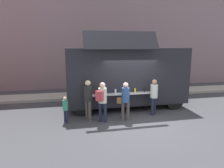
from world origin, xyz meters
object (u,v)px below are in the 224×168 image
Objects in this scene: customer_front_ordering at (125,98)px; customer_mid_with_backpack at (102,98)px; food_truck_main at (126,75)px; customer_rear_waiting at (88,96)px; trash_bin at (166,87)px; customer_extra_browsing at (154,94)px; child_near_queue at (65,107)px.

customer_mid_with_backpack is at bearing 108.98° from customer_front_ordering.
customer_rear_waiting is at bearing -143.30° from food_truck_main.
trash_bin is at bearing 7.63° from customer_rear_waiting.
customer_extra_browsing is at bearing -59.33° from food_truck_main.
customer_rear_waiting reaches higher than child_near_queue.
customer_mid_with_backpack reaches higher than customer_extra_browsing.
trash_bin is at bearing -26.62° from customer_front_ordering.
customer_extra_browsing is at bearing -26.37° from customer_rear_waiting.
trash_bin is at bearing -75.90° from customer_extra_browsing.
trash_bin is 4.67m from customer_extra_browsing.
customer_mid_with_backpack is at bearing -39.35° from child_near_queue.
food_truck_main is 6.75× the size of trash_bin.
food_truck_main is at bearing -11.26° from customer_extra_browsing.
customer_mid_with_backpack is (-5.06, -4.28, 0.58)m from trash_bin.
customer_extra_browsing is (-2.59, -3.85, 0.54)m from trash_bin.
customer_rear_waiting is (-2.10, -1.57, -0.62)m from food_truck_main.
child_near_queue is (-3.96, -0.18, -0.32)m from customer_extra_browsing.
customer_rear_waiting is 1.05× the size of customer_extra_browsing.
food_truck_main reaches higher than child_near_queue.
customer_mid_with_backpack is 2.51m from customer_extra_browsing.
trash_bin is 0.54× the size of customer_extra_browsing.
customer_mid_with_backpack is 1.52× the size of child_near_queue.
customer_front_ordering is 0.99m from customer_mid_with_backpack.
customer_front_ordering is 1.48× the size of child_near_queue.
food_truck_main is at bearing -2.10° from customer_mid_with_backpack.
customer_extra_browsing is at bearing -57.52° from customer_front_ordering.
trash_bin is at bearing 33.55° from food_truck_main.
child_near_queue is (-2.48, 0.23, -0.31)m from customer_front_ordering.
customer_extra_browsing is at bearing -123.97° from trash_bin.
child_near_queue is at bearing 50.69° from customer_extra_browsing.
child_near_queue is at bearing 116.60° from customer_mid_with_backpack.
customer_front_ordering is 2.51m from child_near_queue.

